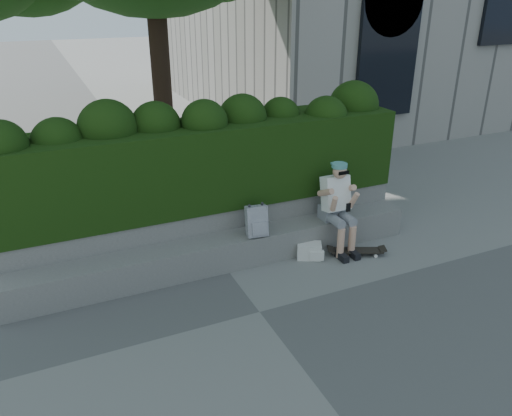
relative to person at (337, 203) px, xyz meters
name	(u,v)px	position (x,y,z in m)	size (l,w,h in m)	color
ground	(260,312)	(-1.77, -1.07, -0.75)	(80.00, 80.00, 0.00)	slate
bench_ledge	(224,252)	(-1.77, 0.18, -0.53)	(6.00, 0.45, 0.45)	gray
planter_wall	(212,230)	(-1.77, 0.66, -0.38)	(6.00, 0.50, 0.75)	gray
hedge	(205,164)	(-1.77, 0.88, 0.60)	(6.00, 1.00, 1.20)	black
person	(337,203)	(0.00, 0.00, 0.00)	(0.40, 0.76, 1.38)	gray
skateboard	(357,251)	(0.18, -0.33, -0.68)	(0.80, 0.50, 0.08)	black
backpack_plaid	(257,221)	(-1.29, 0.08, -0.08)	(0.30, 0.16, 0.44)	silver
backpack_ground	(309,251)	(-0.52, -0.11, -0.64)	(0.36, 0.25, 0.23)	silver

